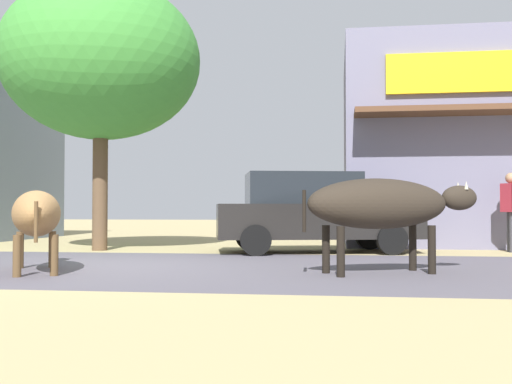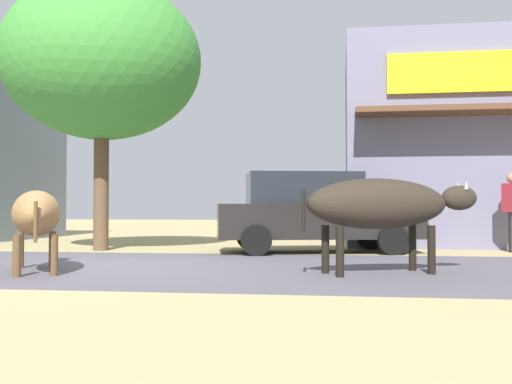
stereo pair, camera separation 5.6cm
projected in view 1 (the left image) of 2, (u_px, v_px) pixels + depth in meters
The scene contains 7 objects.
ground at pixel (94, 266), 9.51m from camera, with size 80.00×80.00×0.00m, color tan.
asphalt_road at pixel (94, 266), 9.51m from camera, with size 72.00×5.58×0.00m, color #57525C.
roadside_tree at pixel (101, 61), 13.21m from camera, with size 4.33×4.33×5.89m.
parked_hatchback_car at pixel (312, 212), 12.49m from camera, with size 4.37×2.49×1.64m.
cow_near_brown at pixel (36, 214), 8.71m from camera, with size 1.56×2.41×1.16m.
cow_far_dark at pixel (382, 205), 8.41m from camera, with size 2.61×1.52×1.32m.
pedestrian_by_shop at pixel (511, 205), 12.58m from camera, with size 0.47×0.61×1.66m.
Camera 1 is at (3.82, -9.11, 0.90)m, focal length 42.40 mm.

